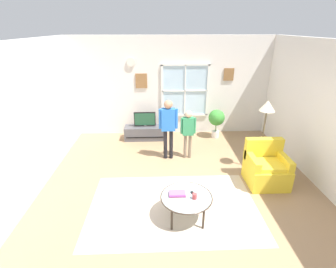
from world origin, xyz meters
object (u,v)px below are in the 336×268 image
object	(u,v)px
person_blue_shirt	(168,123)
remote_near_books	(193,194)
coffee_table	(186,198)
person_green_shirt	(188,129)
cup	(195,196)
floor_lamp	(266,113)
television	(145,119)
tv_stand	(145,133)
potted_plant_by_window	(216,119)
book_stack	(177,194)
armchair	(266,168)

from	to	relation	value
person_blue_shirt	remote_near_books	bearing A→B (deg)	-80.94
coffee_table	person_green_shirt	world-z (taller)	person_green_shirt
cup	floor_lamp	size ratio (longest dim) A/B	0.06
television	person_blue_shirt	distance (m)	1.34
television	person_blue_shirt	bearing A→B (deg)	-62.59
tv_stand	person_green_shirt	size ratio (longest dim) A/B	0.96
coffee_table	potted_plant_by_window	world-z (taller)	potted_plant_by_window
book_stack	remote_near_books	size ratio (longest dim) A/B	1.93
coffee_table	book_stack	distance (m)	0.16
armchair	remote_near_books	size ratio (longest dim) A/B	6.21
television	person_blue_shirt	world-z (taller)	person_blue_shirt
tv_stand	book_stack	xyz separation A→B (m)	(0.66, -3.21, 0.27)
armchair	person_green_shirt	size ratio (longest dim) A/B	0.73
armchair	remote_near_books	distance (m)	1.87
coffee_table	person_green_shirt	size ratio (longest dim) A/B	0.71
coffee_table	person_blue_shirt	bearing A→B (deg)	95.60
tv_stand	person_green_shirt	bearing A→B (deg)	-47.08
potted_plant_by_window	floor_lamp	distance (m)	2.02
armchair	book_stack	bearing A→B (deg)	-153.22
book_stack	remote_near_books	world-z (taller)	book_stack
tv_stand	television	bearing A→B (deg)	-90.00
tv_stand	floor_lamp	bearing A→B (deg)	-33.63
coffee_table	remote_near_books	distance (m)	0.13
television	coffee_table	size ratio (longest dim) A/B	0.70
armchair	person_blue_shirt	size ratio (longest dim) A/B	0.60
armchair	book_stack	distance (m)	2.10
book_stack	potted_plant_by_window	size ratio (longest dim) A/B	0.33
tv_stand	remote_near_books	xyz separation A→B (m)	(0.93, -3.21, 0.26)
book_stack	floor_lamp	world-z (taller)	floor_lamp
tv_stand	potted_plant_by_window	distance (m)	2.05
television	floor_lamp	size ratio (longest dim) A/B	0.37
person_green_shirt	cup	bearing A→B (deg)	-93.56
person_green_shirt	potted_plant_by_window	size ratio (longest dim) A/B	1.45
book_stack	tv_stand	bearing A→B (deg)	101.65
television	armchair	size ratio (longest dim) A/B	0.68
remote_near_books	floor_lamp	distance (m)	2.40
remote_near_books	potted_plant_by_window	xyz separation A→B (m)	(1.09, 3.26, 0.11)
armchair	potted_plant_by_window	world-z (taller)	armchair
tv_stand	remote_near_books	distance (m)	3.36
person_blue_shirt	floor_lamp	bearing A→B (deg)	-15.89
television	armchair	bearing A→B (deg)	-41.76
floor_lamp	coffee_table	bearing A→B (deg)	-139.56
book_stack	potted_plant_by_window	world-z (taller)	potted_plant_by_window
armchair	person_green_shirt	bearing A→B (deg)	142.68
tv_stand	person_blue_shirt	world-z (taller)	person_blue_shirt
remote_near_books	person_green_shirt	xyz separation A→B (m)	(0.14, 2.07, 0.30)
tv_stand	cup	bearing A→B (deg)	-74.36
person_green_shirt	television	bearing A→B (deg)	132.99
person_blue_shirt	person_green_shirt	distance (m)	0.49
coffee_table	person_green_shirt	bearing A→B (deg)	83.02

